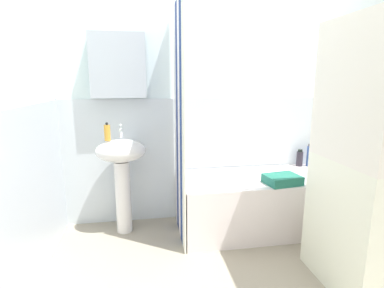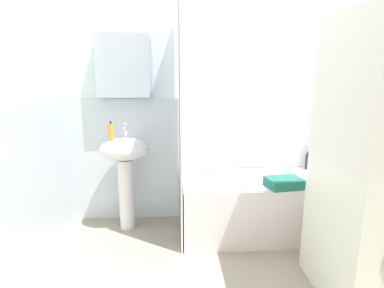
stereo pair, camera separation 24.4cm
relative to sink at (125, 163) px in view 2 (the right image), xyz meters
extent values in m
cube|color=white|center=(0.98, 0.24, 0.57)|extent=(3.60, 0.05, 2.40)
cube|color=silver|center=(0.98, 0.21, -0.03)|extent=(3.60, 0.02, 1.20)
cube|color=silver|center=(0.00, 0.15, 0.86)|extent=(0.48, 0.12, 0.56)
cube|color=white|center=(-0.59, -0.69, 0.57)|extent=(0.05, 1.81, 2.40)
cube|color=silver|center=(-0.56, -0.69, -0.03)|extent=(0.02, 1.81, 1.20)
cylinder|color=white|center=(0.00, 0.00, -0.30)|extent=(0.14, 0.14, 0.66)
ellipsoid|color=white|center=(0.00, 0.00, 0.13)|extent=(0.44, 0.34, 0.20)
cylinder|color=silver|center=(0.00, 0.10, 0.26)|extent=(0.03, 0.03, 0.05)
cylinder|color=silver|center=(0.00, 0.05, 0.31)|extent=(0.02, 0.10, 0.02)
sphere|color=silver|center=(0.00, 0.10, 0.34)|extent=(0.03, 0.03, 0.03)
cylinder|color=gold|center=(-0.10, -0.02, 0.30)|extent=(0.05, 0.05, 0.13)
sphere|color=black|center=(-0.10, -0.02, 0.38)|extent=(0.02, 0.02, 0.02)
cube|color=white|center=(1.24, -0.14, -0.38)|extent=(1.46, 0.66, 0.50)
cube|color=white|center=(0.50, -0.41, 0.37)|extent=(0.01, 0.13, 2.00)
cube|color=navy|center=(0.50, -0.27, 0.37)|extent=(0.01, 0.13, 2.00)
cube|color=white|center=(0.50, -0.14, 0.37)|extent=(0.01, 0.13, 2.00)
cube|color=navy|center=(0.50, -0.01, 0.37)|extent=(0.01, 0.13, 2.00)
cube|color=white|center=(0.50, 0.12, 0.37)|extent=(0.01, 0.13, 2.00)
cylinder|color=#315097|center=(1.87, 0.11, -0.02)|extent=(0.06, 0.06, 0.21)
cylinder|color=#2B202C|center=(1.87, 0.11, 0.09)|extent=(0.05, 0.05, 0.02)
cylinder|color=#2B252F|center=(1.77, 0.13, -0.05)|extent=(0.06, 0.06, 0.15)
cylinder|color=black|center=(1.77, 0.13, 0.03)|extent=(0.05, 0.05, 0.02)
cube|color=#236B58|center=(1.35, -0.35, -0.09)|extent=(0.31, 0.25, 0.07)
cube|color=silver|center=(1.69, -1.00, -0.20)|extent=(0.63, 0.64, 0.87)
camera|label=1|loc=(0.21, -2.58, 0.72)|focal=27.59mm
camera|label=2|loc=(0.45, -2.61, 0.72)|focal=27.59mm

